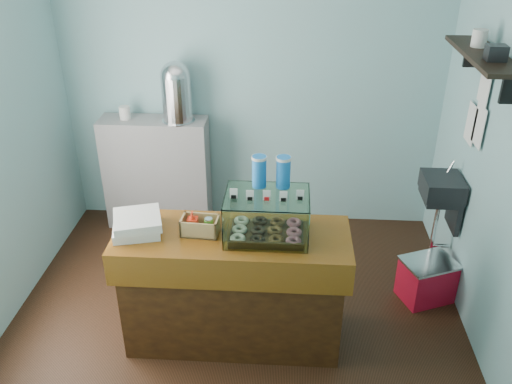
# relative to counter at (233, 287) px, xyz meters

# --- Properties ---
(ground) EXTENTS (3.50, 3.50, 0.00)m
(ground) POSITION_rel_counter_xyz_m (0.00, 0.25, -0.46)
(ground) COLOR black
(ground) RESTS_ON ground
(room_shell) EXTENTS (3.54, 3.04, 2.82)m
(room_shell) POSITION_rel_counter_xyz_m (0.03, 0.26, 1.25)
(room_shell) COLOR #83BBBF
(room_shell) RESTS_ON ground
(counter) EXTENTS (1.60, 0.60, 0.90)m
(counter) POSITION_rel_counter_xyz_m (0.00, 0.00, 0.00)
(counter) COLOR #46250D
(counter) RESTS_ON ground
(back_shelf) EXTENTS (1.00, 0.32, 1.10)m
(back_shelf) POSITION_rel_counter_xyz_m (-0.90, 1.57, 0.09)
(back_shelf) COLOR gray
(back_shelf) RESTS_ON ground
(display_case) EXTENTS (0.56, 0.41, 0.52)m
(display_case) POSITION_rel_counter_xyz_m (0.24, 0.04, 0.62)
(display_case) COLOR #311E0E
(display_case) RESTS_ON counter
(condiment_crate) EXTENTS (0.26, 0.17, 0.16)m
(condiment_crate) POSITION_rel_counter_xyz_m (-0.22, 0.00, 0.50)
(condiment_crate) COLOR #A68A53
(condiment_crate) RESTS_ON counter
(pastry_boxes) EXTENTS (0.39, 0.39, 0.12)m
(pastry_boxes) POSITION_rel_counter_xyz_m (-0.64, -0.00, 0.50)
(pastry_boxes) COLOR silver
(pastry_boxes) RESTS_ON counter
(coffee_urn) EXTENTS (0.30, 0.30, 0.55)m
(coffee_urn) POSITION_rel_counter_xyz_m (-0.65, 1.56, 0.93)
(coffee_urn) COLOR silver
(coffee_urn) RESTS_ON back_shelf
(red_cooler) EXTENTS (0.50, 0.44, 0.36)m
(red_cooler) POSITION_rel_counter_xyz_m (1.51, 0.54, -0.28)
(red_cooler) COLOR red
(red_cooler) RESTS_ON ground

